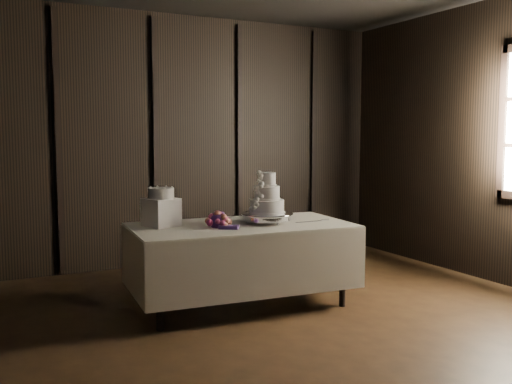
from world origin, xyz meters
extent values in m
cube|color=black|center=(0.00, 0.00, -0.02)|extent=(6.04, 7.04, 0.04)
cube|color=black|center=(0.00, 3.52, 1.50)|extent=(6.04, 0.04, 3.04)
cube|color=silver|center=(0.22, 1.55, 0.76)|extent=(2.05, 1.16, 0.01)
cube|color=white|center=(0.22, 1.55, 0.35)|extent=(1.88, 1.04, 0.71)
cylinder|color=silver|center=(0.47, 1.52, 0.81)|extent=(0.64, 0.64, 0.09)
cylinder|color=white|center=(0.47, 1.52, 0.91)|extent=(0.32, 0.32, 0.13)
cylinder|color=white|center=(0.47, 1.52, 1.04)|extent=(0.23, 0.23, 0.13)
cylinder|color=white|center=(0.47, 1.52, 1.17)|extent=(0.16, 0.16, 0.13)
cube|color=white|center=(-0.46, 1.77, 0.89)|extent=(0.33, 0.33, 0.25)
cylinder|color=white|center=(-0.46, 1.77, 1.06)|extent=(0.29, 0.29, 0.09)
cube|color=silver|center=(0.82, 1.37, 0.77)|extent=(0.37, 0.03, 0.01)
camera|label=1|loc=(-1.96, -3.11, 1.58)|focal=40.00mm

